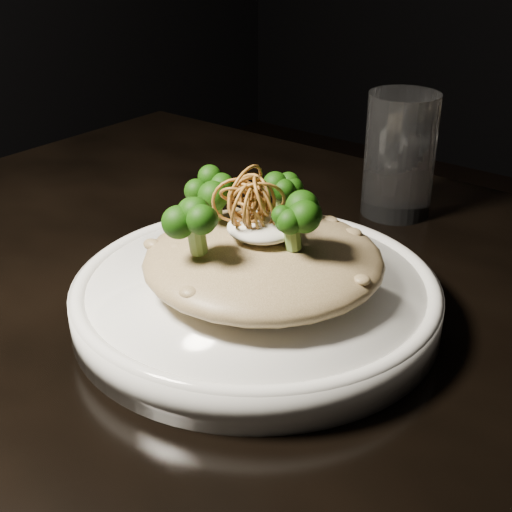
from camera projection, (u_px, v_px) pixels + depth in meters
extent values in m
cube|color=black|center=(290.00, 352.00, 0.58)|extent=(1.10, 0.80, 0.04)
cylinder|color=black|center=(174.00, 348.00, 1.24)|extent=(0.05, 0.05, 0.71)
cylinder|color=white|center=(256.00, 299.00, 0.58)|extent=(0.30, 0.30, 0.03)
ellipsoid|color=brown|center=(263.00, 260.00, 0.57)|extent=(0.19, 0.19, 0.04)
ellipsoid|color=white|center=(263.00, 227.00, 0.55)|extent=(0.06, 0.06, 0.02)
cylinder|color=silver|center=(400.00, 155.00, 0.75)|extent=(0.08, 0.08, 0.13)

